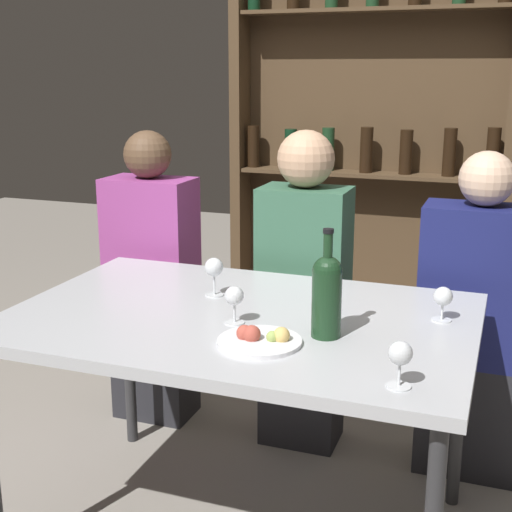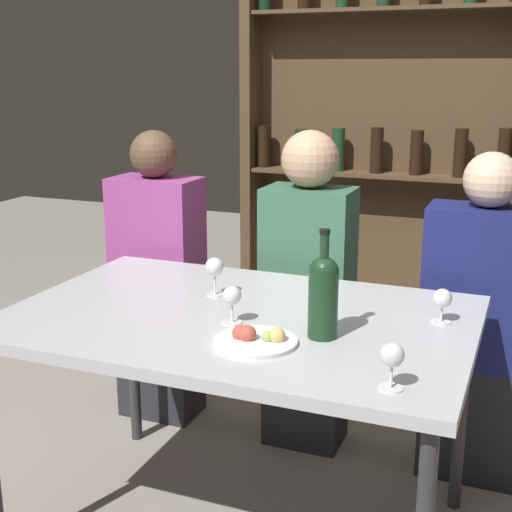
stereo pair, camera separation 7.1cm
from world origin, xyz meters
TOP-DOWN VIEW (x-y plane):
  - dining_table at (0.00, 0.00)m, footprint 1.42×0.95m
  - wine_rack_wall at (0.00, 1.93)m, footprint 1.52×0.21m
  - wine_bottle at (0.29, -0.09)m, footprint 0.08×0.08m
  - wine_glass_0 at (0.01, -0.08)m, footprint 0.06×0.06m
  - wine_glass_1 at (0.54, -0.36)m, footprint 0.06×0.06m
  - wine_glass_2 at (-0.15, 0.14)m, footprint 0.06×0.06m
  - wine_glass_3 at (0.59, 0.15)m, footprint 0.06×0.06m
  - food_plate_0 at (0.14, -0.21)m, footprint 0.23×0.23m
  - seated_person_left at (-0.67, 0.67)m, footprint 0.37×0.22m
  - seated_person_center at (0.01, 0.67)m, footprint 0.34×0.22m
  - seated_person_right at (0.67, 0.67)m, footprint 0.41×0.22m

SIDE VIEW (x-z plane):
  - seated_person_right at x=0.67m, z-range -0.04..1.19m
  - seated_person_left at x=-0.67m, z-range -0.03..1.23m
  - seated_person_center at x=0.01m, z-range -0.02..1.26m
  - dining_table at x=0.00m, z-range 0.33..1.10m
  - food_plate_0 at x=0.14m, z-range 0.76..0.81m
  - wine_glass_3 at x=0.59m, z-range 0.79..0.89m
  - wine_glass_0 at x=0.01m, z-range 0.79..0.91m
  - wine_glass_1 at x=0.54m, z-range 0.79..0.91m
  - wine_glass_2 at x=-0.15m, z-range 0.80..0.93m
  - wine_bottle at x=0.29m, z-range 0.75..1.06m
  - wine_rack_wall at x=0.00m, z-range 0.03..2.09m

